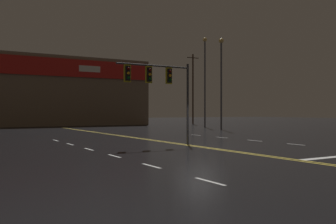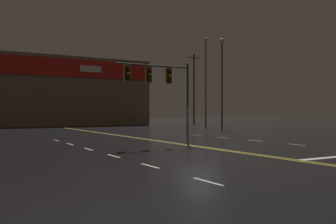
# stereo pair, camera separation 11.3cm
# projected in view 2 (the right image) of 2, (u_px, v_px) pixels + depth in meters

# --- Properties ---
(ground_plane) EXTENTS (200.00, 200.00, 0.00)m
(ground_plane) POSITION_uv_depth(u_px,v_px,m) (199.00, 147.00, 21.50)
(ground_plane) COLOR black
(road_markings) EXTENTS (17.73, 60.00, 0.01)m
(road_markings) POSITION_uv_depth(u_px,v_px,m) (234.00, 148.00, 20.82)
(road_markings) COLOR gold
(road_markings) RESTS_ON ground
(traffic_signal_median) EXTENTS (4.84, 0.36, 4.98)m
(traffic_signal_median) POSITION_uv_depth(u_px,v_px,m) (158.00, 80.00, 22.09)
(traffic_signal_median) COLOR #38383D
(traffic_signal_median) RESTS_ON ground
(streetlight_median_approach) EXTENTS (0.56, 0.56, 10.32)m
(streetlight_median_approach) POSITION_uv_depth(u_px,v_px,m) (222.00, 72.00, 42.07)
(streetlight_median_approach) COLOR #59595E
(streetlight_median_approach) RESTS_ON ground
(streetlight_far_left) EXTENTS (0.56, 0.56, 11.72)m
(streetlight_far_left) POSITION_uv_depth(u_px,v_px,m) (206.00, 72.00, 48.71)
(streetlight_far_left) COLOR #59595E
(streetlight_far_left) RESTS_ON ground
(building_backdrop) EXTENTS (30.07, 10.23, 10.07)m
(building_backdrop) POSITION_uv_depth(u_px,v_px,m) (46.00, 92.00, 56.45)
(building_backdrop) COLOR #7A6651
(building_backdrop) RESTS_ON ground
(utility_pole_row) EXTENTS (46.49, 0.26, 11.58)m
(utility_pole_row) POSITION_uv_depth(u_px,v_px,m) (72.00, 86.00, 51.64)
(utility_pole_row) COLOR #4C3828
(utility_pole_row) RESTS_ON ground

